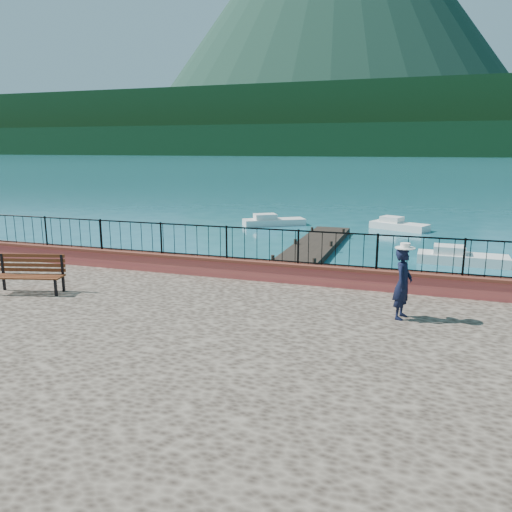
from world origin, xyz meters
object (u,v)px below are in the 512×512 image
Objects in this scene: boat_0 at (254,274)px; boat_4 at (399,223)px; park_bench at (30,282)px; boat_1 at (463,255)px; boat_3 at (274,219)px; person at (403,284)px.

boat_4 is (4.58, 15.02, 0.00)m from boat_0.
park_bench is 0.51× the size of boat_1.
boat_4 is at bearing 111.16° from boat_1.
park_bench is 21.00m from boat_3.
boat_0 and boat_3 have the same top height.
boat_3 is at bearing 87.43° from boat_0.
boat_0 and boat_1 have the same top height.
park_bench is at bearing -123.12° from boat_3.
boat_1 is at bearing 2.36° from person.
boat_0 is 9.85m from boat_1.
boat_0 is 0.91× the size of boat_1.
boat_3 is at bearing 145.74° from boat_1.
person is at bearing -8.68° from park_bench.
boat_0 is at bearing 56.57° from person.
boat_1 is 9.38m from boat_4.
boat_3 is 7.98m from boat_4.
boat_3 and boat_4 have the same top height.
boat_0 is (-5.50, 5.73, -1.62)m from person.
person is at bearing -97.14° from boat_3.
park_bench is at bearing 108.78° from person.
boat_1 is 1.08× the size of boat_4.
boat_1 is at bearing -46.81° from boat_4.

